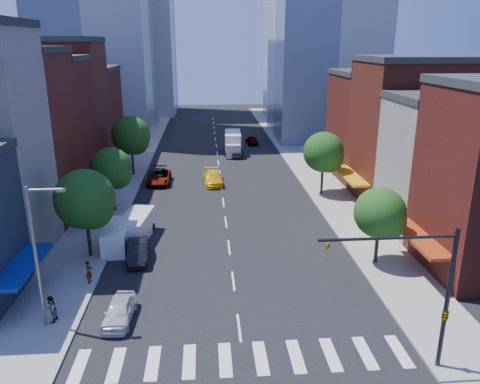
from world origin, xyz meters
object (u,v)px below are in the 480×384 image
Objects in this scene: traffic_car_far at (252,140)px; traffic_car_oncoming at (238,153)px; pedestrian_far at (51,309)px; box_truck at (233,144)px; parked_car_front at (119,311)px; cargo_van_near at (136,227)px; taxi at (213,178)px; parked_car_rear at (157,176)px; cargo_van_far at (118,237)px; parked_car_third at (160,177)px; pedestrian_near at (89,272)px; parked_car_second at (138,251)px.

traffic_car_oncoming is at bearing 66.76° from traffic_car_far.
box_truck is at bearing 173.43° from pedestrian_far.
traffic_car_far is at bearing 78.30° from parked_car_front.
cargo_van_near is 1.31× the size of traffic_car_far.
traffic_car_far is (7.21, 23.58, -0.06)m from taxi.
box_truck reaches higher than parked_car_front.
parked_car_rear is 1.27× the size of traffic_car_far.
cargo_van_far is 0.60× the size of box_truck.
cargo_van_far reaches higher than parked_car_front.
parked_car_third is 1.02× the size of parked_car_rear.
cargo_van_far is 35.23m from traffic_car_oncoming.
cargo_van_near is at bearing -91.81° from parked_car_third.
parked_car_front is 11.31m from cargo_van_far.
traffic_car_far is (3.10, 9.40, 0.05)m from traffic_car_oncoming.
parked_car_third is 0.69m from parked_car_rear.
parked_car_third is at bearing 59.11° from traffic_car_oncoming.
box_truck is at bearing -69.79° from traffic_car_oncoming.
cargo_van_far reaches higher than pedestrian_near.
taxi is at bearing 67.98° from traffic_car_far.
cargo_van_far reaches higher than pedestrian_far.
parked_car_third reaches higher than parked_car_front.
parked_car_third is at bearing 170.49° from taxi.
parked_car_front is 0.98× the size of traffic_car_far.
cargo_van_far is at bearing -115.92° from cargo_van_near.
parked_car_second is 0.57× the size of box_truck.
cargo_van_far is 20.56m from taxi.
pedestrian_far reaches higher than parked_car_rear.
pedestrian_near is at bearing -104.67° from box_truck.
parked_car_rear is 0.66× the size of box_truck.
pedestrian_far is (-1.18, -5.04, 0.04)m from pedestrian_near.
cargo_van_far is 45.12m from traffic_car_far.
taxi is at bearing -13.17° from pedestrian_near.
parked_car_second is at bearing -30.45° from pedestrian_near.
taxi is 26.58m from pedestrian_near.
parked_car_third is 1.12× the size of cargo_van_far.
parked_car_second is 1.09× the size of traffic_car_far.
traffic_car_oncoming is (10.74, 13.41, -0.10)m from parked_car_third.
parked_car_rear is at bearing 166.96° from taxi.
parked_car_second is 22.29m from parked_car_rear.
pedestrian_far reaches higher than parked_car_third.
parked_car_rear is at bearing 2.52° from pedestrian_near.
traffic_car_far is at bearing 70.02° from cargo_van_far.
parked_car_third is at bearing 95.73° from cargo_van_near.
cargo_van_near reaches higher than parked_car_front.
parked_car_front is 30.61m from parked_car_third.
pedestrian_far reaches higher than taxi.
taxi is 0.66× the size of box_truck.
pedestrian_near reaches higher than traffic_car_far.
taxi is at bearing -99.09° from box_truck.
parked_car_rear is at bearing 52.31° from traffic_car_far.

